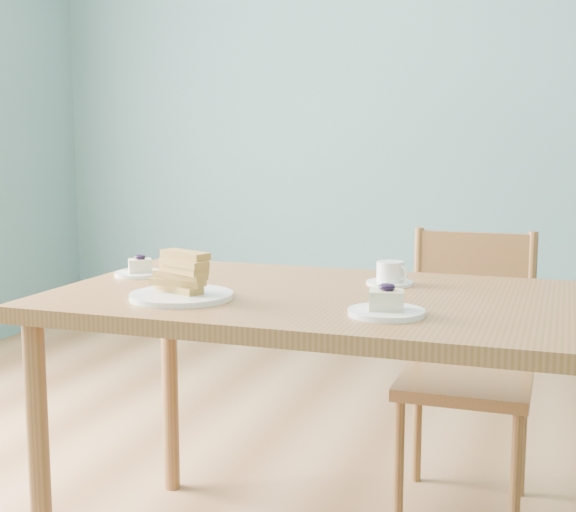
{
  "coord_description": "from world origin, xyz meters",
  "views": [
    {
      "loc": [
        0.39,
        -1.86,
        1.09
      ],
      "look_at": [
        -0.25,
        0.02,
        0.81
      ],
      "focal_mm": 50.0,
      "sensor_mm": 36.0,
      "label": 1
    }
  ],
  "objects": [
    {
      "name": "coffee_cup",
      "position": [
        -0.01,
        0.14,
        0.75
      ],
      "size": [
        0.12,
        0.12,
        0.06
      ],
      "rotation": [
        0.0,
        0.0,
        -0.37
      ],
      "color": "white",
      "rests_on": "dining_table"
    },
    {
      "name": "biscotti_plate",
      "position": [
        -0.44,
        -0.19,
        0.76
      ],
      "size": [
        0.24,
        0.24,
        0.11
      ],
      "rotation": [
        0.0,
        0.0,
        -0.41
      ],
      "color": "white",
      "rests_on": "dining_table"
    },
    {
      "name": "cheesecake_plate_far",
      "position": [
        -0.69,
        0.06,
        0.74
      ],
      "size": [
        0.14,
        0.14,
        0.06
      ],
      "rotation": [
        0.0,
        0.0,
        0.56
      ],
      "color": "white",
      "rests_on": "dining_table"
    },
    {
      "name": "room",
      "position": [
        0.0,
        0.0,
        1.35
      ],
      "size": [
        5.01,
        5.01,
        2.71
      ],
      "color": "#A4754C",
      "rests_on": "ground"
    },
    {
      "name": "cheesecake_plate_near",
      "position": [
        0.05,
        -0.22,
        0.74
      ],
      "size": [
        0.16,
        0.16,
        0.07
      ],
      "rotation": [
        0.0,
        0.0,
        0.19
      ],
      "color": "white",
      "rests_on": "dining_table"
    },
    {
      "name": "dining_table",
      "position": [
        -0.12,
        -0.03,
        0.65
      ],
      "size": [
        1.36,
        0.78,
        0.73
      ],
      "rotation": [
        0.0,
        0.0,
        -0.01
      ],
      "color": "brown",
      "rests_on": "ground"
    },
    {
      "name": "dining_chair",
      "position": [
        0.15,
        0.5,
        0.42
      ],
      "size": [
        0.38,
        0.36,
        0.82
      ],
      "rotation": [
        0.0,
        0.0,
        -0.0
      ],
      "color": "brown",
      "rests_on": "ground"
    }
  ]
}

